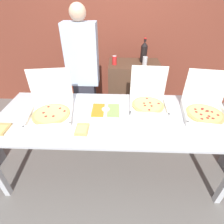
# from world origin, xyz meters

# --- Properties ---
(ground_plane) EXTENTS (16.00, 16.00, 0.00)m
(ground_plane) POSITION_xyz_m (0.00, 0.00, 0.00)
(ground_plane) COLOR slate
(brick_wall_behind) EXTENTS (10.00, 0.06, 2.80)m
(brick_wall_behind) POSITION_xyz_m (0.00, 1.70, 1.40)
(brick_wall_behind) COLOR brown
(brick_wall_behind) RESTS_ON ground_plane
(buffet_table) EXTENTS (2.43, 0.94, 0.83)m
(buffet_table) POSITION_xyz_m (0.00, 0.00, 0.75)
(buffet_table) COLOR silver
(buffet_table) RESTS_ON ground_plane
(pizza_box_far_left) EXTENTS (0.49, 0.50, 0.43)m
(pizza_box_far_left) POSITION_xyz_m (0.98, 0.08, 0.90)
(pizza_box_far_left) COLOR white
(pizza_box_far_left) RESTS_ON buffet_table
(pizza_box_far_right) EXTENTS (0.43, 0.44, 0.40)m
(pizza_box_far_right) POSITION_xyz_m (0.40, 0.23, 0.90)
(pizza_box_far_right) COLOR white
(pizza_box_far_right) RESTS_ON buffet_table
(pizza_box_near_right) EXTENTS (0.50, 0.52, 0.44)m
(pizza_box_near_right) POSITION_xyz_m (-0.64, 0.03, 0.90)
(pizza_box_near_right) COLOR white
(pizza_box_near_right) RESTS_ON buffet_table
(paper_plate_front_left) EXTENTS (0.25, 0.25, 0.03)m
(paper_plate_front_left) POSITION_xyz_m (-0.27, -0.25, 0.84)
(paper_plate_front_left) COLOR white
(paper_plate_front_left) RESTS_ON buffet_table
(paper_plate_front_right) EXTENTS (0.21, 0.21, 0.03)m
(paper_plate_front_right) POSITION_xyz_m (-1.03, -0.27, 0.84)
(paper_plate_front_right) COLOR white
(paper_plate_front_right) RESTS_ON buffet_table
(veggie_tray) EXTENTS (0.36, 0.29, 0.05)m
(veggie_tray) POSITION_xyz_m (-0.07, 0.05, 0.85)
(veggie_tray) COLOR white
(veggie_tray) RESTS_ON buffet_table
(sideboard_podium) EXTENTS (0.76, 0.49, 1.03)m
(sideboard_podium) POSITION_xyz_m (0.30, 1.06, 0.51)
(sideboard_podium) COLOR #4C3323
(sideboard_podium) RESTS_ON ground_plane
(soda_bottle) EXTENTS (0.10, 0.10, 0.34)m
(soda_bottle) POSITION_xyz_m (0.43, 1.13, 1.18)
(soda_bottle) COLOR black
(soda_bottle) RESTS_ON sideboard_podium
(soda_can_silver) EXTENTS (0.07, 0.07, 0.12)m
(soda_can_silver) POSITION_xyz_m (0.43, 0.97, 1.09)
(soda_can_silver) COLOR silver
(soda_can_silver) RESTS_ON sideboard_podium
(soda_can_colored) EXTENTS (0.07, 0.07, 0.12)m
(soda_can_colored) POSITION_xyz_m (0.00, 0.99, 1.09)
(soda_can_colored) COLOR red
(soda_can_colored) RESTS_ON sideboard_podium
(person_guest_cap) EXTENTS (0.40, 0.22, 1.81)m
(person_guest_cap) POSITION_xyz_m (-0.41, 0.70, 0.95)
(person_guest_cap) COLOR #2D2D38
(person_guest_cap) RESTS_ON ground_plane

